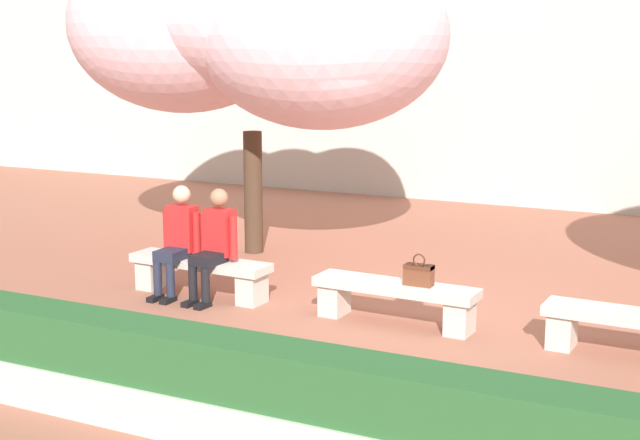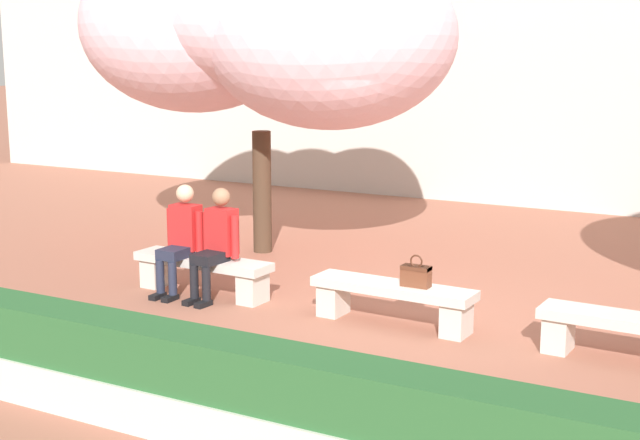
% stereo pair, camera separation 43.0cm
% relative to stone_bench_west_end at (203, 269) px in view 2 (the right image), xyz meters
% --- Properties ---
extents(ground_plane, '(100.00, 100.00, 0.00)m').
position_rel_stone_bench_west_end_xyz_m(ground_plane, '(2.46, 0.00, -0.30)').
color(ground_plane, '#9E604C').
extents(stone_bench_west_end, '(1.79, 0.48, 0.45)m').
position_rel_stone_bench_west_end_xyz_m(stone_bench_west_end, '(0.00, 0.00, 0.00)').
color(stone_bench_west_end, beige).
rests_on(stone_bench_west_end, ground).
extents(stone_bench_near_west, '(1.79, 0.48, 0.45)m').
position_rel_stone_bench_west_end_xyz_m(stone_bench_near_west, '(2.46, 0.00, 0.00)').
color(stone_bench_near_west, beige).
rests_on(stone_bench_near_west, ground).
extents(stone_bench_center, '(1.79, 0.48, 0.45)m').
position_rel_stone_bench_west_end_xyz_m(stone_bench_center, '(4.91, 0.00, 0.00)').
color(stone_bench_center, beige).
rests_on(stone_bench_center, ground).
extents(person_seated_left, '(0.51, 0.68, 1.29)m').
position_rel_stone_bench_west_end_xyz_m(person_seated_left, '(-0.26, -0.05, 0.40)').
color(person_seated_left, black).
rests_on(person_seated_left, ground).
extents(person_seated_right, '(0.51, 0.70, 1.29)m').
position_rel_stone_bench_west_end_xyz_m(person_seated_right, '(0.25, -0.05, 0.40)').
color(person_seated_right, black).
rests_on(person_seated_right, ground).
extents(handbag, '(0.30, 0.15, 0.34)m').
position_rel_stone_bench_west_end_xyz_m(handbag, '(2.71, 0.00, 0.28)').
color(handbag, brown).
rests_on(handbag, stone_bench_near_west).
extents(cherry_tree_main, '(5.38, 3.60, 4.42)m').
position_rel_stone_bench_west_end_xyz_m(cherry_tree_main, '(-0.52, 2.26, 2.84)').
color(cherry_tree_main, '#473323').
rests_on(cherry_tree_main, ground).
extents(planter_hedge_foreground, '(11.32, 0.50, 0.80)m').
position_rel_stone_bench_west_end_xyz_m(planter_hedge_foreground, '(2.46, -3.20, 0.08)').
color(planter_hedge_foreground, beige).
rests_on(planter_hedge_foreground, ground).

